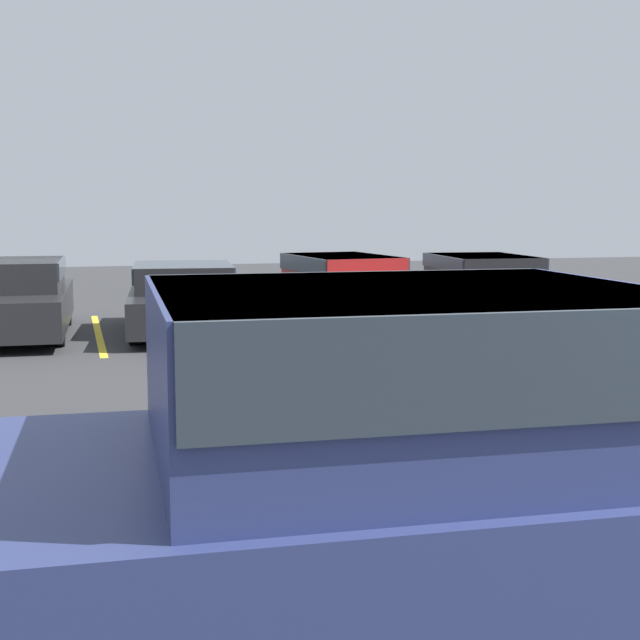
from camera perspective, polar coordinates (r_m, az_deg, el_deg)
stall_stripe_b at (r=15.79m, az=-13.99°, el=-0.85°), size 0.12×5.13×0.01m
stall_stripe_c at (r=16.14m, az=-3.55°, el=-0.47°), size 0.12×5.13×0.01m
stall_stripe_d at (r=16.99m, az=6.15°, el=-0.11°), size 0.12×5.13×0.01m
stall_stripe_e at (r=18.28m, az=14.70°, el=0.22°), size 0.12×5.13×0.01m
pickup_truck at (r=4.07m, az=9.47°, el=-10.99°), size 5.98×2.26×1.85m
parked_sedan_a at (r=15.84m, az=-19.04°, el=1.46°), size 1.96×4.49×1.28m
parked_sedan_b at (r=15.62m, az=-8.74°, el=1.52°), size 2.23×4.38×1.19m
parked_sedan_c at (r=16.60m, az=1.48°, el=2.09°), size 2.22×4.82×1.27m
parked_sedan_d at (r=17.71m, az=10.40°, el=2.25°), size 2.16×4.61×1.23m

